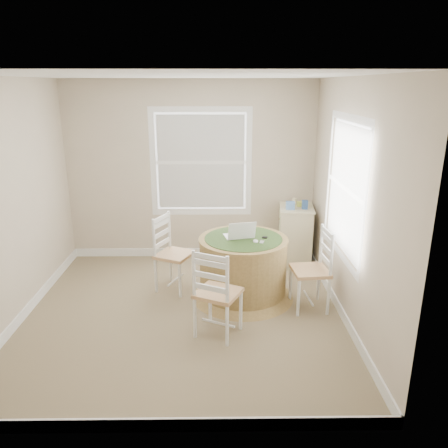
{
  "coord_description": "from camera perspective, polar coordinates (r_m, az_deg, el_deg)",
  "views": [
    {
      "loc": [
        0.4,
        -4.48,
        2.51
      ],
      "look_at": [
        0.47,
        0.45,
        0.94
      ],
      "focal_mm": 35.0,
      "sensor_mm": 36.0,
      "label": 1
    }
  ],
  "objects": [
    {
      "name": "room",
      "position": [
        4.8,
        -3.52,
        3.04
      ],
      "size": [
        3.64,
        3.64,
        2.64
      ],
      "color": "#8B7A58",
      "rests_on": "ground"
    },
    {
      "name": "chair_left",
      "position": [
        5.55,
        -6.49,
        -3.95
      ],
      "size": [
        0.54,
        0.55,
        0.95
      ],
      "primitive_type": null,
      "rotation": [
        0.0,
        0.0,
        1.14
      ],
      "color": "white",
      "rests_on": "ground"
    },
    {
      "name": "box_blue",
      "position": [
        6.2,
        10.64,
        2.47
      ],
      "size": [
        0.09,
        0.09,
        0.12
      ],
      "primitive_type": "cube",
      "rotation": [
        0.0,
        0.0,
        -0.11
      ],
      "color": "#2D4E88",
      "rests_on": "corner_chest"
    },
    {
      "name": "chair_right",
      "position": [
        5.15,
        11.19,
        -5.96
      ],
      "size": [
        0.44,
        0.45,
        0.95
      ],
      "primitive_type": null,
      "rotation": [
        0.0,
        0.0,
        -1.48
      ],
      "color": "white",
      "rests_on": "ground"
    },
    {
      "name": "corner_chest",
      "position": [
        6.44,
        9.25,
        -1.41
      ],
      "size": [
        0.56,
        0.69,
        0.86
      ],
      "rotation": [
        0.0,
        0.0,
        -0.11
      ],
      "color": "beige",
      "rests_on": "ground"
    },
    {
      "name": "tissue_box",
      "position": [
        6.15,
        8.56,
        2.38
      ],
      "size": [
        0.13,
        0.13,
        0.1
      ],
      "primitive_type": "cube",
      "rotation": [
        0.0,
        0.0,
        -0.11
      ],
      "color": "#5887CB",
      "rests_on": "corner_chest"
    },
    {
      "name": "chair_near",
      "position": [
        4.54,
        -0.78,
        -8.94
      ],
      "size": [
        0.55,
        0.54,
        0.95
      ],
      "primitive_type": null,
      "rotation": [
        0.0,
        0.0,
        2.69
      ],
      "color": "white",
      "rests_on": "ground"
    },
    {
      "name": "round_table",
      "position": [
        5.34,
        2.49,
        -5.4
      ],
      "size": [
        1.25,
        1.25,
        0.77
      ],
      "rotation": [
        0.0,
        0.0,
        -0.27
      ],
      "color": "#9F8247",
      "rests_on": "ground"
    },
    {
      "name": "keys",
      "position": [
        5.23,
        5.34,
        -1.81
      ],
      "size": [
        0.07,
        0.06,
        0.02
      ],
      "primitive_type": "cube",
      "rotation": [
        0.0,
        0.0,
        -0.27
      ],
      "color": "black",
      "rests_on": "round_table"
    },
    {
      "name": "box_yellow",
      "position": [
        6.34,
        10.25,
        2.57
      ],
      "size": [
        0.16,
        0.12,
        0.06
      ],
      "primitive_type": "cube",
      "rotation": [
        0.0,
        0.0,
        -0.11
      ],
      "color": "#C9D049",
      "rests_on": "corner_chest"
    },
    {
      "name": "phone",
      "position": [
        5.09,
        4.96,
        -2.4
      ],
      "size": [
        0.07,
        0.1,
        0.02
      ],
      "primitive_type": "cube",
      "rotation": [
        0.0,
        0.0,
        -0.27
      ],
      "color": "#B7BABF",
      "rests_on": "round_table"
    },
    {
      "name": "laptop",
      "position": [
        5.23,
        2.03,
        -1.43
      ],
      "size": [
        0.39,
        0.36,
        0.23
      ],
      "rotation": [
        0.0,
        0.0,
        3.38
      ],
      "color": "white",
      "rests_on": "round_table"
    },
    {
      "name": "cup_cream",
      "position": [
        6.44,
        9.14,
        2.99
      ],
      "size": [
        0.07,
        0.07,
        0.09
      ],
      "primitive_type": "cylinder",
      "color": "beige",
      "rests_on": "corner_chest"
    },
    {
      "name": "mouse",
      "position": [
        5.1,
        4.15,
        -2.25
      ],
      "size": [
        0.08,
        0.11,
        0.03
      ],
      "primitive_type": "ellipsoid",
      "rotation": [
        0.0,
        0.0,
        -0.27
      ],
      "color": "white",
      "rests_on": "round_table"
    }
  ]
}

